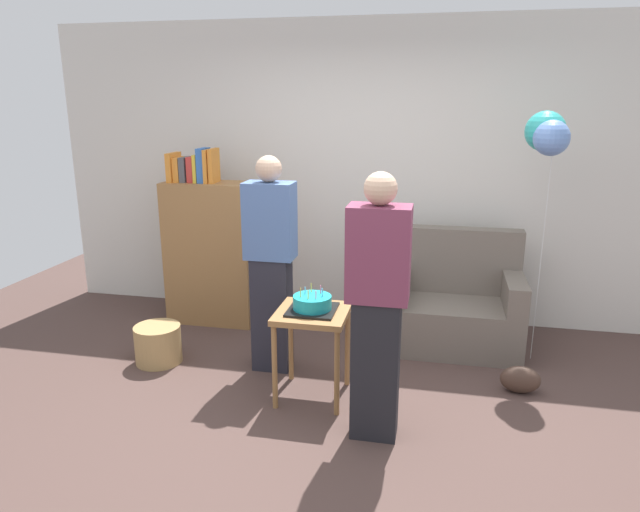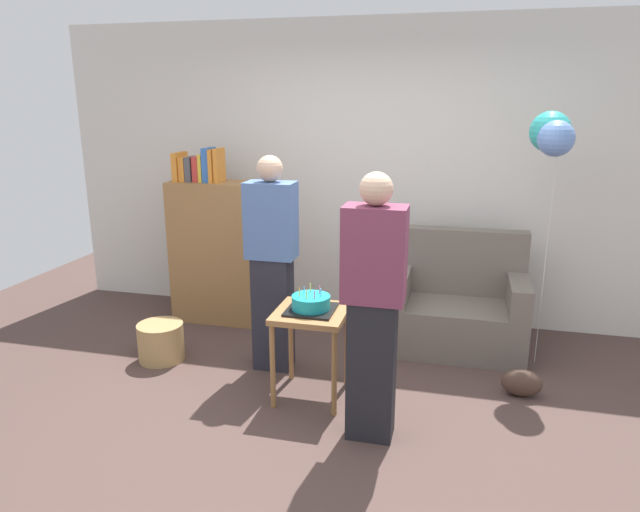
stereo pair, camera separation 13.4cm
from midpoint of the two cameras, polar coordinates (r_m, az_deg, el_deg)
The scene contains 11 objects.
ground_plane at distance 3.83m, azimuth 0.97°, elevation -16.33°, with size 8.00×8.00×0.00m, color #4C3833.
wall_back at distance 5.32m, azimuth 6.09°, elevation 8.13°, with size 6.00×0.10×2.70m, color silver.
couch at distance 4.93m, azimuth 14.16°, elevation -4.97°, with size 1.10×0.70×0.96m.
bookshelf at distance 5.33m, azimuth -9.61°, elevation 0.76°, with size 0.80×0.36×1.60m.
side_table at distance 3.92m, azimuth 0.10°, elevation -6.82°, with size 0.48×0.48×0.63m.
birthday_cake at distance 3.86m, azimuth 0.10°, elevation -4.77°, with size 0.32×0.32×0.17m.
person_blowing_candles at distance 4.26m, azimuth -3.90°, elevation -0.76°, with size 0.36×0.22×1.63m.
person_holding_cake at distance 3.38m, azimuth 6.44°, elevation -5.21°, with size 0.36×0.22×1.63m.
wicker_basket at distance 4.75m, azimuth -14.75°, elevation -8.25°, with size 0.36×0.36×0.30m, color #A88451.
handbag at distance 4.35m, azimuth 20.27°, elevation -11.75°, with size 0.28×0.14×0.20m, color #473328.
balloon_bunch at distance 4.53m, azimuth 22.93°, elevation 11.07°, with size 0.30×0.38×1.93m.
Camera 2 is at (0.79, -3.16, 2.02)m, focal length 32.18 mm.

